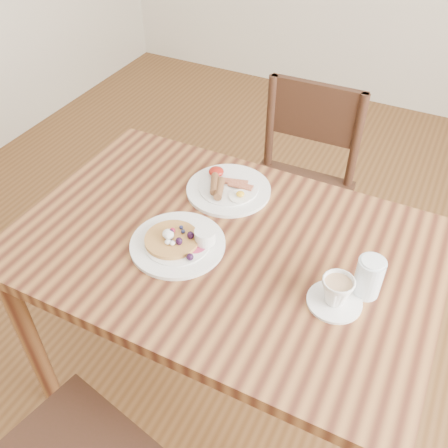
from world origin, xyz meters
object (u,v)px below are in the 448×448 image
pancake_plate (179,242)px  breakfast_plate (227,188)px  chair_far (298,185)px  dining_table (224,266)px  water_glass (369,277)px  teacup_saucer (336,293)px

pancake_plate → breakfast_plate: 0.29m
chair_far → pancake_plate: chair_far is taller
dining_table → water_glass: size_ratio=10.76×
pancake_plate → water_glass: water_glass is taller
dining_table → water_glass: water_glass is taller
dining_table → pancake_plate: (-0.11, -0.07, 0.11)m
pancake_plate → water_glass: bearing=7.3°
dining_table → breakfast_plate: bearing=114.1°
chair_far → water_glass: chair_far is taller
pancake_plate → teacup_saucer: teacup_saucer is taller
chair_far → water_glass: bearing=119.4°
pancake_plate → teacup_saucer: 0.45m
breakfast_plate → teacup_saucer: 0.53m
pancake_plate → breakfast_plate: size_ratio=1.00×
breakfast_plate → water_glass: bearing=-23.6°
breakfast_plate → chair_far: bearing=78.4°
chair_far → breakfast_plate: bearing=76.8°
breakfast_plate → water_glass: 0.55m
teacup_saucer → water_glass: water_glass is taller
chair_far → pancake_plate: (-0.10, -0.75, 0.27)m
dining_table → chair_far: 0.70m
breakfast_plate → teacup_saucer: teacup_saucer is taller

